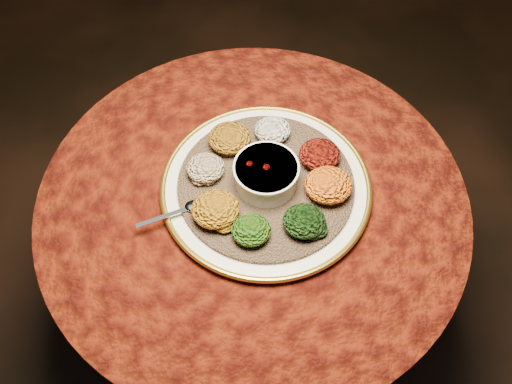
{
  "coord_description": "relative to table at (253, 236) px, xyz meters",
  "views": [
    {
      "loc": [
        -0.04,
        -0.69,
        1.79
      ],
      "look_at": [
        0.01,
        -0.01,
        0.76
      ],
      "focal_mm": 40.0,
      "sensor_mm": 36.0,
      "label": 1
    }
  ],
  "objects": [
    {
      "name": "spoon",
      "position": [
        -0.14,
        -0.04,
        0.21
      ],
      "size": [
        0.15,
        0.06,
        0.01
      ],
      "rotation": [
        0.0,
        0.0,
        -2.82
      ],
      "color": "silver",
      "rests_on": "injera"
    },
    {
      "name": "table",
      "position": [
        0.0,
        0.0,
        0.0
      ],
      "size": [
        0.96,
        0.96,
        0.73
      ],
      "color": "black",
      "rests_on": "ground"
    },
    {
      "name": "portion_shiro",
      "position": [
        -0.04,
        0.13,
        0.23
      ],
      "size": [
        0.1,
        0.09,
        0.05
      ],
      "primitive_type": "ellipsoid",
      "color": "#8B5710",
      "rests_on": "injera"
    },
    {
      "name": "portion_ayib",
      "position": [
        0.06,
        0.15,
        0.23
      ],
      "size": [
        0.08,
        0.08,
        0.04
      ],
      "primitive_type": "ellipsoid",
      "color": "white",
      "rests_on": "injera"
    },
    {
      "name": "portion_kik",
      "position": [
        -0.08,
        -0.06,
        0.23
      ],
      "size": [
        0.1,
        0.1,
        0.05
      ],
      "primitive_type": "ellipsoid",
      "color": "#9E5D0D",
      "rests_on": "injera"
    },
    {
      "name": "portion_kitfo",
      "position": [
        0.15,
        0.07,
        0.23
      ],
      "size": [
        0.09,
        0.09,
        0.04
      ],
      "primitive_type": "ellipsoid",
      "color": "black",
      "rests_on": "injera"
    },
    {
      "name": "stew_bowl",
      "position": [
        0.03,
        0.02,
        0.24
      ],
      "size": [
        0.14,
        0.14,
        0.06
      ],
      "color": "silver",
      "rests_on": "injera"
    },
    {
      "name": "portion_timatim",
      "position": [
        -0.1,
        0.05,
        0.23
      ],
      "size": [
        0.08,
        0.08,
        0.04
      ],
      "primitive_type": "ellipsoid",
      "color": "maroon",
      "rests_on": "injera"
    },
    {
      "name": "portion_mixveg",
      "position": [
        -0.01,
        -0.11,
        0.23
      ],
      "size": [
        0.08,
        0.08,
        0.04
      ],
      "primitive_type": "ellipsoid",
      "color": "#902709",
      "rests_on": "injera"
    },
    {
      "name": "injera",
      "position": [
        0.03,
        0.02,
        0.2
      ],
      "size": [
        0.45,
        0.45,
        0.01
      ],
      "primitive_type": "cylinder",
      "rotation": [
        0.0,
        0.0,
        0.18
      ],
      "color": "brown",
      "rests_on": "platter"
    },
    {
      "name": "portion_tikil",
      "position": [
        0.16,
        -0.02,
        0.23
      ],
      "size": [
        0.1,
        0.1,
        0.05
      ],
      "primitive_type": "ellipsoid",
      "color": "#C39010",
      "rests_on": "injera"
    },
    {
      "name": "portion_gomen",
      "position": [
        0.1,
        -0.1,
        0.23
      ],
      "size": [
        0.09,
        0.09,
        0.04
      ],
      "primitive_type": "ellipsoid",
      "color": "black",
      "rests_on": "injera"
    },
    {
      "name": "platter",
      "position": [
        0.03,
        0.02,
        0.19
      ],
      "size": [
        0.56,
        0.56,
        0.02
      ],
      "rotation": [
        0.0,
        0.0,
        0.29
      ],
      "color": "silver",
      "rests_on": "table"
    }
  ]
}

